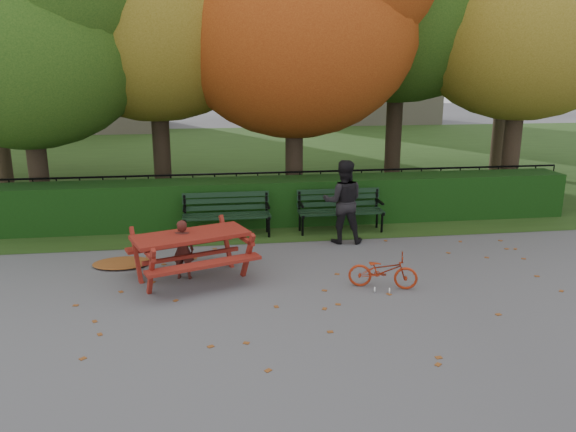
{
  "coord_description": "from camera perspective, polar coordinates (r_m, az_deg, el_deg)",
  "views": [
    {
      "loc": [
        -1.64,
        -7.58,
        3.4
      ],
      "look_at": [
        -0.36,
        1.33,
        1.0
      ],
      "focal_mm": 35.0,
      "sensor_mm": 36.0,
      "label": 1
    }
  ],
  "objects": [
    {
      "name": "ground",
      "position": [
        8.46,
        3.71,
        -8.79
      ],
      "size": [
        90.0,
        90.0,
        0.0
      ],
      "primitive_type": "plane",
      "color": "slate",
      "rests_on": "ground"
    },
    {
      "name": "grass_strip",
      "position": [
        21.9,
        -3.82,
        5.97
      ],
      "size": [
        90.0,
        90.0,
        0.0
      ],
      "primitive_type": "plane",
      "color": "#223B14",
      "rests_on": "ground"
    },
    {
      "name": "building_right",
      "position": [
        36.95,
        7.35,
        18.84
      ],
      "size": [
        9.0,
        6.0,
        12.0
      ],
      "primitive_type": "cube",
      "color": "tan",
      "rests_on": "ground"
    },
    {
      "name": "hedge",
      "position": [
        12.53,
        -0.45,
        1.54
      ],
      "size": [
        13.0,
        0.9,
        1.0
      ],
      "primitive_type": "cube",
      "color": "black",
      "rests_on": "ground"
    },
    {
      "name": "iron_fence",
      "position": [
        13.29,
        -0.92,
        2.48
      ],
      "size": [
        14.0,
        0.04,
        1.02
      ],
      "color": "black",
      "rests_on": "ground"
    },
    {
      "name": "tree_a",
      "position": [
        13.67,
        -24.54,
        18.36
      ],
      "size": [
        5.88,
        5.6,
        7.48
      ],
      "color": "black",
      "rests_on": "ground"
    },
    {
      "name": "tree_c",
      "position": [
        13.83,
        2.3,
        20.83
      ],
      "size": [
        6.3,
        6.0,
        8.0
      ],
      "color": "black",
      "rests_on": "ground"
    },
    {
      "name": "tree_g",
      "position": [
        20.1,
        22.99,
        19.45
      ],
      "size": [
        6.3,
        6.0,
        8.55
      ],
      "color": "black",
      "rests_on": "ground"
    },
    {
      "name": "bench_left",
      "position": [
        11.64,
        -6.27,
        0.52
      ],
      "size": [
        1.8,
        0.57,
        0.88
      ],
      "color": "black",
      "rests_on": "ground"
    },
    {
      "name": "bench_right",
      "position": [
        11.96,
        5.29,
        0.92
      ],
      "size": [
        1.8,
        0.57,
        0.88
      ],
      "color": "black",
      "rests_on": "ground"
    },
    {
      "name": "picnic_table",
      "position": [
        9.26,
        -9.81,
        -2.82
      ],
      "size": [
        2.23,
        2.02,
        0.89
      ],
      "rotation": [
        0.0,
        0.0,
        0.35
      ],
      "color": "maroon",
      "rests_on": "ground"
    },
    {
      "name": "leaf_pile",
      "position": [
        10.4,
        -16.52,
        -4.6
      ],
      "size": [
        1.15,
        0.92,
        0.07
      ],
      "primitive_type": "ellipsoid",
      "rotation": [
        0.0,
        0.0,
        -0.23
      ],
      "color": "brown",
      "rests_on": "ground"
    },
    {
      "name": "leaf_scatter",
      "position": [
        8.73,
        3.31,
        -7.97
      ],
      "size": [
        9.0,
        5.7,
        0.01
      ],
      "primitive_type": null,
      "color": "brown",
      "rests_on": "ground"
    },
    {
      "name": "child",
      "position": [
        9.37,
        -10.64,
        -3.36
      ],
      "size": [
        0.41,
        0.31,
        1.0
      ],
      "primitive_type": "imported",
      "rotation": [
        0.0,
        0.0,
        2.95
      ],
      "color": "#471B16",
      "rests_on": "ground"
    },
    {
      "name": "adult",
      "position": [
        11.1,
        5.62,
        1.46
      ],
      "size": [
        0.9,
        0.75,
        1.66
      ],
      "primitive_type": "imported",
      "rotation": [
        0.0,
        0.0,
        2.98
      ],
      "color": "black",
      "rests_on": "ground"
    },
    {
      "name": "bicycle",
      "position": [
        9.02,
        9.62,
        -5.5
      ],
      "size": [
        1.15,
        0.7,
        0.57
      ],
      "primitive_type": "imported",
      "rotation": [
        0.0,
        0.0,
        1.25
      ],
      "color": "#A3290F",
      "rests_on": "ground"
    }
  ]
}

